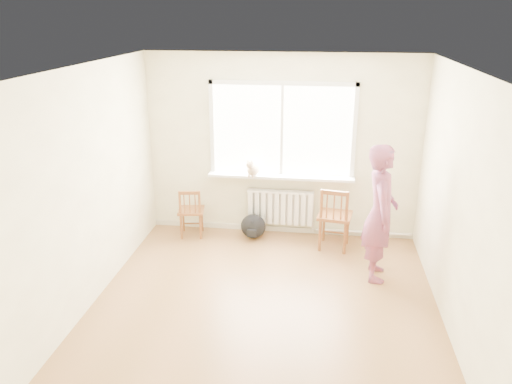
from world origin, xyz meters
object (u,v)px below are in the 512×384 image
(person, at_px, (380,213))
(backpack, at_px, (253,226))
(chair_left, at_px, (191,213))
(chair_right, at_px, (334,218))
(cat, at_px, (253,168))

(person, height_order, backpack, person)
(chair_left, relative_size, person, 0.44)
(chair_left, bearing_deg, person, 153.14)
(person, bearing_deg, backpack, 62.29)
(chair_right, height_order, cat, cat)
(cat, bearing_deg, chair_left, -156.09)
(chair_left, height_order, backpack, chair_left)
(cat, relative_size, backpack, 1.10)
(chair_left, xyz_separation_m, chair_right, (2.12, -0.14, 0.08))
(person, distance_m, cat, 2.03)
(chair_right, height_order, backpack, chair_right)
(person, bearing_deg, chair_right, 37.13)
(chair_left, distance_m, chair_right, 2.13)
(cat, xyz_separation_m, backpack, (0.02, -0.10, -0.88))
(person, relative_size, cat, 4.25)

